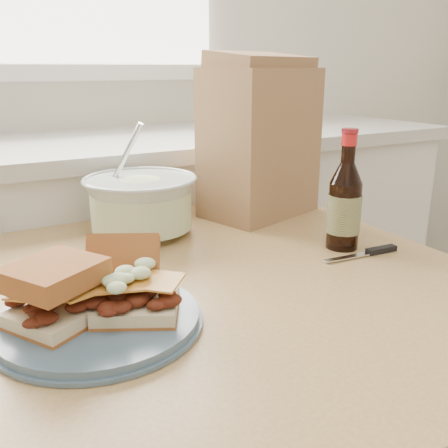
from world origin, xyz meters
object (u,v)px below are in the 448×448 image
plate (99,320)px  coleslaw_bowl (141,206)px  dining_table (205,337)px  beer_bottle (344,205)px  paper_bag (260,143)px

plate → coleslaw_bowl: size_ratio=1.16×
plate → coleslaw_bowl: (0.20, 0.36, 0.05)m
dining_table → beer_bottle: bearing=1.7°
coleslaw_bowl → paper_bag: bearing=2.2°
coleslaw_bowl → paper_bag: 0.33m
dining_table → plate: plate is taller
dining_table → paper_bag: paper_bag is taller
dining_table → coleslaw_bowl: bearing=93.0°
coleslaw_bowl → beer_bottle: coleslaw_bowl is taller
coleslaw_bowl → paper_bag: size_ratio=0.70×
dining_table → coleslaw_bowl: size_ratio=4.02×
plate → paper_bag: bearing=35.8°
plate → beer_bottle: beer_bottle is taller
beer_bottle → paper_bag: 0.31m
dining_table → beer_bottle: (0.31, -0.00, 0.21)m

